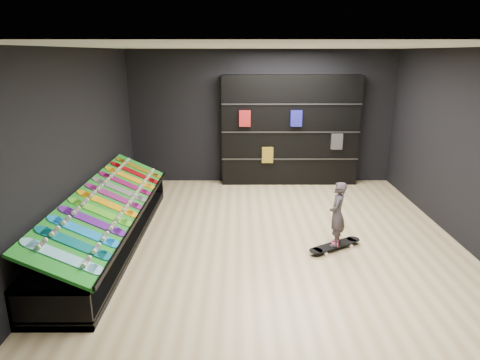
{
  "coord_description": "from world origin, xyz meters",
  "views": [
    {
      "loc": [
        -0.52,
        -6.23,
        2.93
      ],
      "look_at": [
        -0.5,
        0.2,
        1.0
      ],
      "focal_mm": 32.0,
      "sensor_mm": 36.0,
      "label": 1
    }
  ],
  "objects_px": {
    "display_rack": "(110,229)",
    "floor_skateboard": "(335,247)",
    "child": "(336,226)",
    "back_shelving": "(290,131)"
  },
  "relations": [
    {
      "from": "display_rack",
      "to": "floor_skateboard",
      "type": "height_order",
      "value": "display_rack"
    },
    {
      "from": "display_rack",
      "to": "child",
      "type": "bearing_deg",
      "value": -3.48
    },
    {
      "from": "display_rack",
      "to": "floor_skateboard",
      "type": "distance_m",
      "value": 3.53
    },
    {
      "from": "floor_skateboard",
      "to": "child",
      "type": "relative_size",
      "value": 1.63
    },
    {
      "from": "floor_skateboard",
      "to": "child",
      "type": "xyz_separation_m",
      "value": [
        0.0,
        0.0,
        0.34
      ]
    },
    {
      "from": "display_rack",
      "to": "child",
      "type": "height_order",
      "value": "child"
    },
    {
      "from": "display_rack",
      "to": "child",
      "type": "relative_size",
      "value": 7.49
    },
    {
      "from": "display_rack",
      "to": "back_shelving",
      "type": "height_order",
      "value": "back_shelving"
    },
    {
      "from": "floor_skateboard",
      "to": "back_shelving",
      "type": "bearing_deg",
      "value": 63.67
    },
    {
      "from": "back_shelving",
      "to": "child",
      "type": "relative_size",
      "value": 5.11
    }
  ]
}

